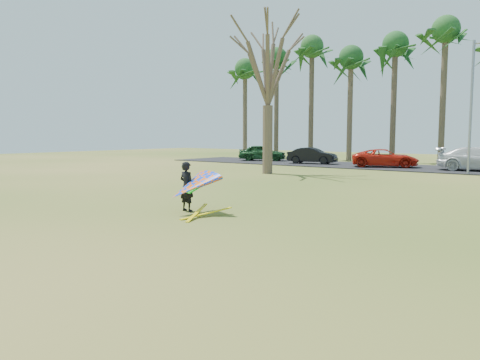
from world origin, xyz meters
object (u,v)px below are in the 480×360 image
Objects in this scene: car_1 at (312,156)px; kite_flyer at (191,187)px; bare_tree_left at (268,60)px; streetlight at (474,100)px; car_0 at (262,153)px; car_2 at (385,158)px.

kite_flyer reaches higher than car_1.
bare_tree_left is 12.58m from streetlight.
streetlight reaches higher than car_1.
bare_tree_left is 2.47× the size of car_1.
streetlight is (10.16, 7.00, -2.45)m from bare_tree_left.
bare_tree_left is at bearing -178.76° from car_1.
car_0 is 11.77m from car_2.
bare_tree_left is 2.31× the size of car_0.
car_0 is at bearing 120.74° from kite_flyer.
car_2 is at bearing 67.07° from bare_tree_left.
streetlight reaches higher than car_0.
bare_tree_left is at bearing 115.61° from kite_flyer.
streetlight is 7.62m from car_2.
streetlight is 18.64m from car_0.
kite_flyer is at bearing 162.59° from car_2.
bare_tree_left reaches higher than kite_flyer.
car_0 is (-7.78, 10.46, -6.14)m from bare_tree_left.
car_0 is at bearing 126.64° from bare_tree_left.
car_0 is at bearing 60.61° from car_2.
car_2 is (6.06, -0.13, 0.00)m from car_1.
kite_flyer is (2.54, -22.81, 0.13)m from car_2.
car_2 is (-6.23, 2.30, -3.75)m from streetlight.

